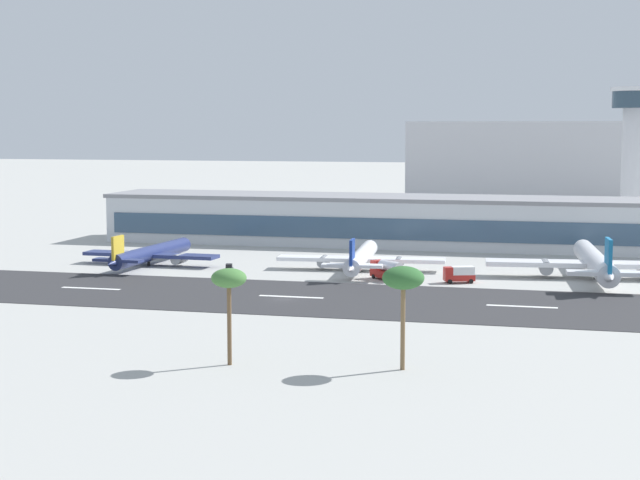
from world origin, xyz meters
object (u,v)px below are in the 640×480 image
at_px(airliner_navy_tail_gate_1, 360,258).
at_px(service_fuel_truck_0, 387,270).
at_px(airliner_blue_tail_gate_2, 596,263).
at_px(airliner_gold_tail_gate_0, 149,254).
at_px(palm_tree_1, 229,281).
at_px(control_tower, 634,142).
at_px(service_box_truck_1, 459,274).
at_px(terminal_building, 405,221).
at_px(palm_tree_0, 403,280).
at_px(service_baggage_tug_2, 229,269).
at_px(distant_hotel_block, 545,165).

relative_size(airliner_navy_tail_gate_1, service_fuel_truck_0, 5.00).
distance_m(airliner_blue_tail_gate_2, service_fuel_truck_0, 42.15).
distance_m(airliner_navy_tail_gate_1, service_fuel_truck_0, 13.97).
xyz_separation_m(airliner_gold_tail_gate_0, palm_tree_1, (48.15, -84.86, 8.38)).
distance_m(control_tower, service_box_truck_1, 115.01).
xyz_separation_m(airliner_blue_tail_gate_2, palm_tree_1, (-47.46, -88.00, 7.71)).
height_order(terminal_building, palm_tree_1, terminal_building).
relative_size(control_tower, palm_tree_0, 3.17).
bearing_deg(airliner_navy_tail_gate_1, service_baggage_tug_2, 109.79).
height_order(terminal_building, service_baggage_tug_2, terminal_building).
bearing_deg(airliner_gold_tail_gate_0, palm_tree_1, -147.54).
distance_m(airliner_gold_tail_gate_0, service_fuel_truck_0, 55.61).
bearing_deg(control_tower, palm_tree_0, -101.72).
bearing_deg(service_baggage_tug_2, palm_tree_1, -175.60).
xyz_separation_m(distant_hotel_block, palm_tree_0, (-10.22, -265.28, -4.80)).
distance_m(airliner_blue_tail_gate_2, palm_tree_1, 100.28).
height_order(airliner_blue_tail_gate_2, service_baggage_tug_2, airliner_blue_tail_gate_2).
distance_m(control_tower, airliner_gold_tail_gate_0, 146.86).
distance_m(service_fuel_truck_0, palm_tree_1, 77.56).
relative_size(terminal_building, control_tower, 3.79).
relative_size(control_tower, airliner_blue_tail_gate_2, 0.86).
bearing_deg(distant_hotel_block, palm_tree_1, -96.88).
height_order(airliner_gold_tail_gate_0, palm_tree_1, palm_tree_1).
height_order(distant_hotel_block, service_baggage_tug_2, distant_hotel_block).
height_order(airliner_navy_tail_gate_1, service_fuel_truck_0, airliner_navy_tail_gate_1).
xyz_separation_m(airliner_blue_tail_gate_2, service_box_truck_1, (-26.21, -11.61, -1.47)).
relative_size(airliner_gold_tail_gate_0, service_baggage_tug_2, 11.10).
bearing_deg(terminal_building, airliner_blue_tail_gate_2, -46.44).
relative_size(airliner_blue_tail_gate_2, service_baggage_tug_2, 13.98).
relative_size(terminal_building, service_box_truck_1, 24.61).
bearing_deg(control_tower, service_fuel_truck_0, -116.45).
relative_size(airliner_navy_tail_gate_1, service_box_truck_1, 6.20).
distance_m(terminal_building, airliner_gold_tail_gate_0, 71.69).
relative_size(control_tower, palm_tree_1, 3.33).
bearing_deg(airliner_blue_tail_gate_2, airliner_gold_tail_gate_0, 86.25).
relative_size(airliner_gold_tail_gate_0, airliner_navy_tail_gate_1, 0.97).
bearing_deg(service_baggage_tug_2, service_fuel_truck_0, -104.15).
height_order(service_baggage_tug_2, palm_tree_1, palm_tree_1).
xyz_separation_m(terminal_building, distant_hotel_block, (31.68, 130.81, 9.90)).
height_order(airliner_blue_tail_gate_2, service_fuel_truck_0, airliner_blue_tail_gate_2).
height_order(distant_hotel_block, service_box_truck_1, distant_hotel_block).
relative_size(service_fuel_truck_0, palm_tree_0, 0.61).
xyz_separation_m(airliner_navy_tail_gate_1, service_fuel_truck_0, (7.90, -11.50, -0.63)).
relative_size(service_fuel_truck_0, service_box_truck_1, 1.24).
bearing_deg(distant_hotel_block, service_baggage_tug_2, -107.07).
distance_m(distant_hotel_block, service_fuel_truck_0, 193.52).
height_order(service_fuel_truck_0, service_box_truck_1, service_fuel_truck_0).
distance_m(airliner_navy_tail_gate_1, airliner_blue_tail_gate_2, 48.50).
bearing_deg(airliner_gold_tail_gate_0, palm_tree_0, -136.56).
bearing_deg(airliner_gold_tail_gate_0, terminal_building, -40.09).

